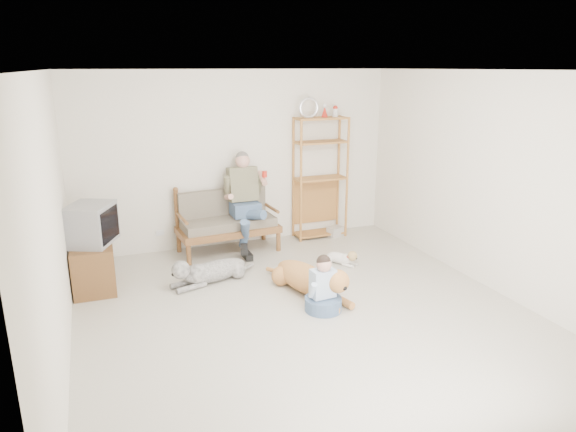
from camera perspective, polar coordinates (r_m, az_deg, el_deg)
name	(u,v)px	position (r m, az deg, el deg)	size (l,w,h in m)	color
floor	(306,315)	(5.98, 1.98, -10.92)	(5.50, 5.50, 0.00)	beige
ceiling	(308,70)	(5.32, 2.27, 15.89)	(5.50, 5.50, 0.00)	white
wall_back	(237,159)	(8.04, -5.68, 6.28)	(5.00, 5.00, 0.00)	silver
wall_front	(490,310)	(3.31, 21.55, -9.68)	(5.00, 5.00, 0.00)	silver
wall_left	(53,226)	(5.09, -24.70, -1.03)	(5.50, 5.50, 0.00)	silver
wall_right	(492,183)	(6.86, 21.71, 3.47)	(5.50, 5.50, 0.00)	silver
loveseat	(227,220)	(7.88, -6.81, -0.43)	(1.54, 0.80, 0.95)	brown
man	(246,208)	(7.71, -4.71, 0.87)	(0.57, 0.82, 1.33)	slate
etagere	(320,177)	(8.38, 3.60, 4.36)	(0.88, 0.38, 2.28)	#B77139
book_stack	(335,231)	(8.63, 5.27, -1.71)	(0.25, 0.18, 0.16)	silver
tv_stand	(93,265)	(7.03, -20.84, -5.10)	(0.52, 0.91, 0.60)	brown
crt_tv	(91,224)	(6.83, -21.02, -0.85)	(0.69, 0.75, 0.50)	gray
wall_outlet	(160,233)	(8.05, -14.04, -1.84)	(0.12, 0.02, 0.08)	silver
golden_retriever	(312,280)	(6.40, 2.66, -7.10)	(0.66, 1.55, 0.48)	#BE8142
shaggy_dog	(208,271)	(6.83, -8.88, -6.09)	(1.27, 0.55, 0.39)	silver
terrier	(343,258)	(7.42, 6.14, -4.64)	(0.38, 0.53, 0.23)	white
child	(323,291)	(6.00, 3.93, -8.27)	(0.43, 0.43, 0.68)	slate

